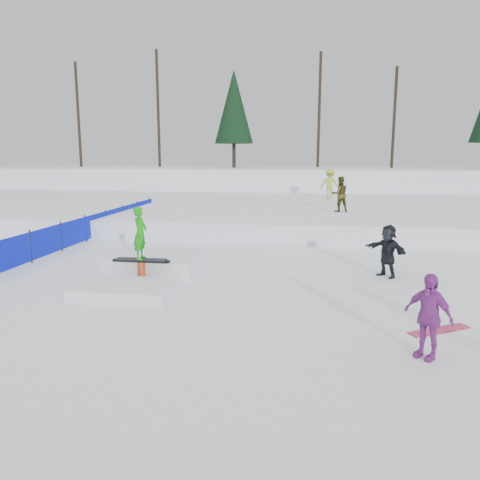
# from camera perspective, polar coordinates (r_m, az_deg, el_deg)

# --- Properties ---
(ground) EXTENTS (120.00, 120.00, 0.00)m
(ground) POSITION_cam_1_polar(r_m,az_deg,el_deg) (11.71, -3.91, -6.99)
(ground) COLOR white
(snow_berm) EXTENTS (60.00, 14.00, 2.40)m
(snow_berm) POSITION_cam_1_polar(r_m,az_deg,el_deg) (41.04, 5.18, 7.14)
(snow_berm) COLOR white
(snow_berm) RESTS_ON ground
(snow_midrise) EXTENTS (50.00, 18.00, 0.80)m
(snow_midrise) POSITION_cam_1_polar(r_m,az_deg,el_deg) (27.19, 3.36, 3.84)
(snow_midrise) COLOR white
(snow_midrise) RESTS_ON ground
(safety_fence) EXTENTS (0.05, 16.00, 1.10)m
(safety_fence) POSITION_cam_1_polar(r_m,az_deg,el_deg) (19.88, -18.29, 1.35)
(safety_fence) COLOR #0915BD
(safety_fence) RESTS_ON ground
(treeline) EXTENTS (40.24, 4.22, 10.50)m
(treeline) POSITION_cam_1_polar(r_m,az_deg,el_deg) (39.56, 14.50, 15.81)
(treeline) COLOR black
(treeline) RESTS_ON snow_berm
(walker_olive) EXTENTS (0.96, 0.84, 1.67)m
(walker_olive) POSITION_cam_1_polar(r_m,az_deg,el_deg) (22.78, 12.07, 5.48)
(walker_olive) COLOR #3C3614
(walker_olive) RESTS_ON snow_midrise
(walker_ygreen) EXTENTS (1.27, 0.84, 1.83)m
(walker_ygreen) POSITION_cam_1_polar(r_m,az_deg,el_deg) (29.41, 10.89, 6.74)
(walker_ygreen) COLOR gold
(walker_ygreen) RESTS_ON snow_midrise
(spectator_purple) EXTENTS (0.90, 0.88, 1.51)m
(spectator_purple) POSITION_cam_1_polar(r_m,az_deg,el_deg) (8.76, 21.94, -8.59)
(spectator_purple) COLOR purple
(spectator_purple) RESTS_ON ground
(spectator_dark) EXTENTS (1.27, 1.37, 1.53)m
(spectator_dark) POSITION_cam_1_polar(r_m,az_deg,el_deg) (14.09, 17.55, -1.27)
(spectator_dark) COLOR black
(spectator_dark) RESTS_ON ground
(loose_board_red) EXTENTS (1.34, 0.96, 0.03)m
(loose_board_red) POSITION_cam_1_polar(r_m,az_deg,el_deg) (10.37, 23.13, -10.08)
(loose_board_red) COLOR #B32C50
(loose_board_red) RESTS_ON ground
(jib_rail_feature) EXTENTS (2.60, 4.40, 2.11)m
(jib_rail_feature) POSITION_cam_1_polar(r_m,az_deg,el_deg) (13.66, -11.04, -3.30)
(jib_rail_feature) COLOR white
(jib_rail_feature) RESTS_ON ground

